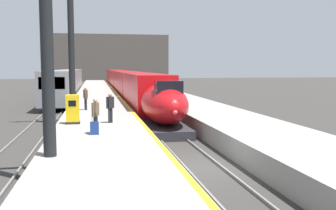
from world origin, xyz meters
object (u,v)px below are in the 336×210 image
(passenger_far_waiting, at_px, (110,105))
(rolling_suitcase, at_px, (94,128))
(regional_train_adjacent, at_px, (67,82))
(ticket_machine_yellow, at_px, (73,110))
(passenger_mid_platform, at_px, (86,96))
(highspeed_train_main, at_px, (124,82))
(station_column_mid, at_px, (71,26))
(passenger_near_edge, at_px, (95,113))

(passenger_far_waiting, bearing_deg, rolling_suitcase, -103.36)
(passenger_far_waiting, xyz_separation_m, rolling_suitcase, (-0.88, -3.69, -0.69))
(regional_train_adjacent, distance_m, ticket_machine_yellow, 32.05)
(regional_train_adjacent, relative_size, passenger_mid_platform, 21.66)
(highspeed_train_main, xyz_separation_m, station_column_mid, (-5.90, -29.48, 5.05))
(ticket_machine_yellow, bearing_deg, passenger_mid_platform, 85.48)
(highspeed_train_main, xyz_separation_m, regional_train_adjacent, (-8.10, -3.94, 0.16))
(regional_train_adjacent, bearing_deg, passenger_far_waiting, -81.82)
(regional_train_adjacent, bearing_deg, highspeed_train_main, 25.93)
(highspeed_train_main, xyz_separation_m, rolling_suitcase, (-4.38, -39.63, -0.62))
(passenger_mid_platform, bearing_deg, rolling_suitcase, -86.60)
(station_column_mid, xyz_separation_m, passenger_far_waiting, (2.40, -6.47, -4.98))
(passenger_mid_platform, bearing_deg, ticket_machine_yellow, -94.52)
(regional_train_adjacent, height_order, passenger_far_waiting, regional_train_adjacent)
(passenger_near_edge, bearing_deg, regional_train_adjacent, 96.09)
(station_column_mid, height_order, passenger_mid_platform, station_column_mid)
(station_column_mid, xyz_separation_m, ticket_machine_yellow, (0.35, -6.40, -5.23))
(highspeed_train_main, bearing_deg, station_column_mid, -101.32)
(station_column_mid, height_order, rolling_suitcase, station_column_mid)
(passenger_far_waiting, bearing_deg, highspeed_train_main, 84.44)
(station_column_mid, bearing_deg, ticket_machine_yellow, -86.87)
(ticket_machine_yellow, bearing_deg, rolling_suitcase, -72.61)
(passenger_near_edge, bearing_deg, rolling_suitcase, -104.02)
(passenger_near_edge, bearing_deg, ticket_machine_yellow, 109.32)
(passenger_near_edge, xyz_separation_m, passenger_mid_platform, (-0.69, 10.39, 0.00))
(passenger_mid_platform, height_order, rolling_suitcase, passenger_mid_platform)
(highspeed_train_main, bearing_deg, passenger_mid_platform, -99.79)
(regional_train_adjacent, xyz_separation_m, passenger_near_edge, (3.78, -35.46, -0.09))
(regional_train_adjacent, height_order, station_column_mid, station_column_mid)
(station_column_mid, xyz_separation_m, rolling_suitcase, (1.52, -10.16, -5.66))
(passenger_mid_platform, distance_m, rolling_suitcase, 10.67)
(passenger_mid_platform, distance_m, passenger_far_waiting, 7.10)
(station_column_mid, bearing_deg, passenger_near_edge, -80.94)
(regional_train_adjacent, xyz_separation_m, station_column_mid, (2.20, -25.54, 4.89))
(regional_train_adjacent, relative_size, passenger_near_edge, 21.66)
(ticket_machine_yellow, bearing_deg, passenger_near_edge, -70.68)
(passenger_far_waiting, bearing_deg, regional_train_adjacent, 98.18)
(highspeed_train_main, distance_m, passenger_far_waiting, 36.11)
(station_column_mid, bearing_deg, rolling_suitcase, -81.46)
(passenger_far_waiting, height_order, rolling_suitcase, passenger_far_waiting)
(regional_train_adjacent, relative_size, ticket_machine_yellow, 22.87)
(highspeed_train_main, height_order, passenger_far_waiting, highspeed_train_main)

